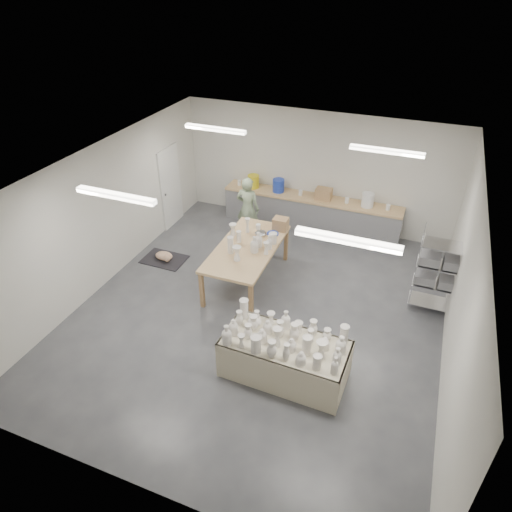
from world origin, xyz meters
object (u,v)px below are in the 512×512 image
at_px(drying_table, 284,356).
at_px(potter, 248,209).
at_px(red_stool, 252,222).
at_px(work_table, 251,245).

xyz_separation_m(drying_table, potter, (-2.32, 4.02, 0.38)).
distance_m(drying_table, potter, 4.66).
bearing_deg(drying_table, potter, 121.62).
distance_m(drying_table, red_stool, 4.88).
relative_size(drying_table, work_table, 0.88).
relative_size(drying_table, red_stool, 5.24).
xyz_separation_m(work_table, red_stool, (-0.77, 1.94, -0.61)).
relative_size(work_table, red_stool, 5.99).
bearing_deg(work_table, drying_table, -57.45).
distance_m(work_table, red_stool, 2.17).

